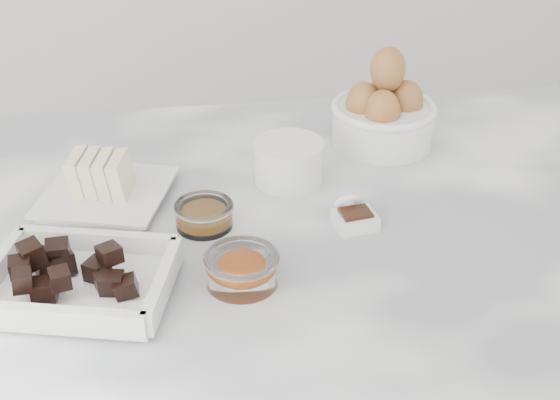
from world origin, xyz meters
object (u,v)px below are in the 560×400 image
at_px(zest_bowl, 242,268).
at_px(vanilla_spoon, 353,215).
at_px(honey_bowl, 204,214).
at_px(butter_plate, 103,185).
at_px(chocolate_dish, 79,277).
at_px(sugar_ramekin, 289,160).
at_px(egg_bowl, 384,113).

relative_size(zest_bowl, vanilla_spoon, 1.26).
bearing_deg(honey_bowl, butter_plate, 147.84).
xyz_separation_m(honey_bowl, zest_bowl, (0.03, -0.12, 0.00)).
height_order(chocolate_dish, vanilla_spoon, chocolate_dish).
distance_m(chocolate_dish, sugar_ramekin, 0.33).
height_order(butter_plate, honey_bowl, butter_plate).
relative_size(honey_bowl, vanilla_spoon, 1.10).
distance_m(honey_bowl, zest_bowl, 0.12).
bearing_deg(chocolate_dish, butter_plate, 86.15).
height_order(sugar_ramekin, egg_bowl, egg_bowl).
xyz_separation_m(butter_plate, sugar_ramekin, (0.24, 0.02, 0.01)).
bearing_deg(egg_bowl, butter_plate, -163.75).
xyz_separation_m(chocolate_dish, zest_bowl, (0.17, -0.00, -0.00)).
distance_m(chocolate_dish, vanilla_spoon, 0.32).
bearing_deg(sugar_ramekin, butter_plate, -174.92).
bearing_deg(sugar_ramekin, chocolate_dish, -139.51).
bearing_deg(egg_bowl, sugar_ramekin, -148.38).
height_order(butter_plate, zest_bowl, butter_plate).
distance_m(chocolate_dish, zest_bowl, 0.17).
bearing_deg(chocolate_dish, egg_bowl, 37.43).
bearing_deg(chocolate_dish, honey_bowl, 40.76).
height_order(egg_bowl, honey_bowl, egg_bowl).
height_order(butter_plate, sugar_ramekin, butter_plate).
distance_m(egg_bowl, vanilla_spoon, 0.23).
distance_m(honey_bowl, vanilla_spoon, 0.18).
xyz_separation_m(chocolate_dish, sugar_ramekin, (0.25, 0.21, 0.01)).
bearing_deg(honey_bowl, chocolate_dish, -139.24).
bearing_deg(butter_plate, vanilla_spoon, -17.86).
height_order(egg_bowl, zest_bowl, egg_bowl).
bearing_deg(chocolate_dish, zest_bowl, -0.51).
height_order(zest_bowl, vanilla_spoon, vanilla_spoon).
height_order(sugar_ramekin, zest_bowl, sugar_ramekin).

